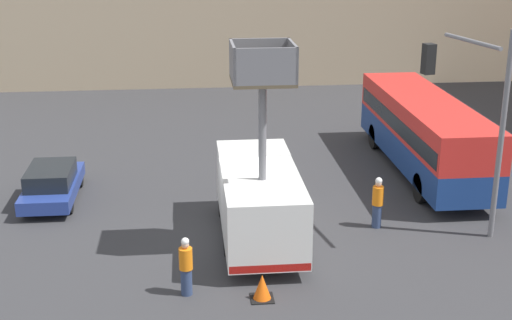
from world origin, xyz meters
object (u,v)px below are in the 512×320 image
Objects in this scene: traffic_light_pole at (479,106)px; traffic_cone_near_truck at (262,288)px; utility_truck at (259,196)px; road_worker_directing at (378,203)px; city_bus at (424,129)px; road_worker_near_truck at (186,267)px; parked_car_curbside at (52,183)px.

traffic_light_pole is 8.83m from traffic_cone_near_truck.
utility_truck is 4.23m from road_worker_directing.
city_bus is (7.47, 6.15, 0.27)m from utility_truck.
traffic_light_pole is at bearing 67.29° from road_worker_near_truck.
utility_truck reaches higher than city_bus.
road_worker_near_truck is 9.06m from parked_car_curbside.
traffic_light_pole is 15.41m from parked_car_curbside.
traffic_light_pole is 9.29× the size of traffic_cone_near_truck.
utility_truck is 0.62× the size of city_bus.
road_worker_near_truck is 0.96× the size of road_worker_directing.
city_bus is at bearing -65.94° from road_worker_directing.
traffic_light_pole reaches higher than road_worker_directing.
road_worker_near_truck is at bearing 167.25° from traffic_cone_near_truck.
utility_truck reaches higher than parked_car_curbside.
traffic_cone_near_truck is at bearing -49.01° from parked_car_curbside.
road_worker_directing is at bearing 45.42° from traffic_cone_near_truck.
traffic_light_pole is at bearing -150.84° from road_worker_directing.
utility_truck is at bearing 85.35° from traffic_cone_near_truck.
traffic_light_pole is 1.56× the size of parked_car_curbside.
traffic_light_pole is at bearing -19.14° from parked_car_curbside.
traffic_cone_near_truck is (-7.08, -3.18, -4.21)m from traffic_light_pole.
traffic_cone_near_truck is (-4.43, -4.49, -0.55)m from road_worker_directing.
utility_truck is 0.97× the size of traffic_light_pole.
traffic_light_pole is (-0.69, -6.77, 2.72)m from city_bus.
road_worker_directing is at bearing -17.35° from parked_car_curbside.
city_bus is 14.63× the size of traffic_cone_near_truck.
traffic_cone_near_truck is 0.17× the size of parked_car_curbside.
traffic_light_pole reaches higher than parked_car_curbside.
utility_truck is 4.00m from traffic_cone_near_truck.
traffic_cone_near_truck is (2.08, -0.47, -0.51)m from road_worker_near_truck.
utility_truck is 3.83× the size of road_worker_near_truck.
road_worker_directing is at bearing 9.60° from utility_truck.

